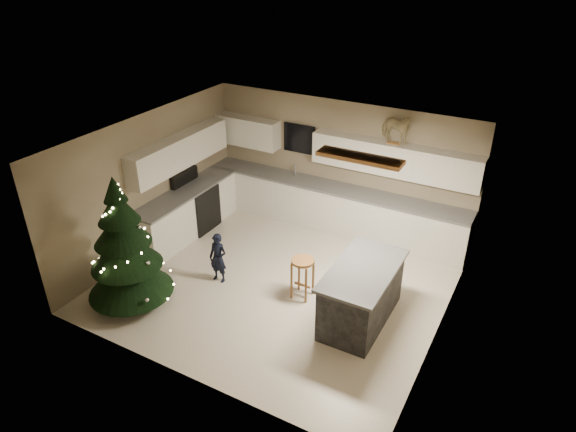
% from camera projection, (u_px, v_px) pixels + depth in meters
% --- Properties ---
extents(ground_plane, '(5.50, 5.50, 0.00)m').
position_uv_depth(ground_plane, '(278.00, 282.00, 8.96)').
color(ground_plane, beige).
extents(room_shell, '(5.52, 5.02, 2.61)m').
position_uv_depth(room_shell, '(279.00, 192.00, 8.11)').
color(room_shell, tan).
rests_on(room_shell, ground_plane).
extents(cabinetry, '(5.50, 3.20, 2.00)m').
position_uv_depth(cabinetry, '(279.00, 196.00, 10.25)').
color(cabinetry, silver).
rests_on(cabinetry, ground_plane).
extents(island, '(0.90, 1.70, 0.95)m').
position_uv_depth(island, '(362.00, 294.00, 7.87)').
color(island, black).
rests_on(island, ground_plane).
extents(bar_stool, '(0.38, 0.38, 0.72)m').
position_uv_depth(bar_stool, '(303.00, 269.00, 8.36)').
color(bar_stool, olive).
rests_on(bar_stool, ground_plane).
extents(christmas_tree, '(1.41, 1.36, 2.25)m').
position_uv_depth(christmas_tree, '(125.00, 253.00, 8.06)').
color(christmas_tree, '#3F2816').
rests_on(christmas_tree, ground_plane).
extents(toddler, '(0.34, 0.23, 0.91)m').
position_uv_depth(toddler, '(218.00, 258.00, 8.80)').
color(toddler, black).
rests_on(toddler, ground_plane).
extents(rocking_horse, '(0.71, 0.48, 0.57)m').
position_uv_depth(rocking_horse, '(395.00, 128.00, 9.18)').
color(rocking_horse, olive).
rests_on(rocking_horse, cabinetry).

